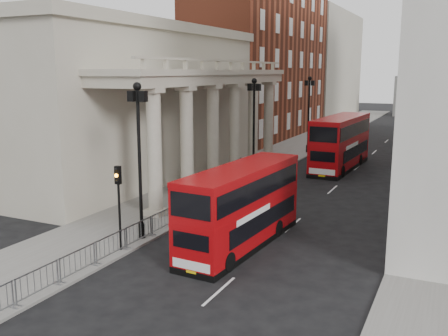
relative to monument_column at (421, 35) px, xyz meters
The scene contains 18 objects.
ground 93.57m from the monument_column, 93.73° to the right, with size 260.00×260.00×0.00m, color black.
sidewalk_west 64.64m from the monument_column, 98.26° to the right, with size 6.00×140.00×0.12m, color slate.
sidewalk_east 64.45m from the monument_column, 83.10° to the right, with size 3.00×140.00×0.12m, color slate.
kerb 64.29m from the monument_column, 95.57° to the right, with size 0.20×140.00×0.14m, color slate.
portico_building 76.47m from the monument_column, 102.57° to the right, with size 9.00×28.00×12.00m, color #A6A08B.
brick_building 47.26m from the monument_column, 110.56° to the right, with size 9.00×32.00×22.00m, color brown.
west_building_far 21.26m from the monument_column, 143.97° to the right, with size 9.00×30.00×20.00m, color #A6A08B.
monument_column is the anchor object (origin of this frame).
lamp_post_south 88.94m from the monument_column, 94.29° to the right, with size 1.05×0.44×8.32m.
lamp_post_mid 73.14m from the monument_column, 95.24° to the right, with size 1.05×0.44×8.32m.
lamp_post_north 57.46m from the monument_column, 96.72° to the right, with size 1.05×0.44×8.32m.
traffic_light 91.17m from the monument_column, 94.13° to the right, with size 0.28×0.33×4.30m.
crowd_barriers 91.29m from the monument_column, 94.05° to the right, with size 0.50×18.75×1.10m.
bus_near 87.63m from the monument_column, 90.90° to the right, with size 2.99×9.88×4.21m.
bus_far 64.71m from the monument_column, 91.26° to the right, with size 3.25×11.40×4.87m.
pedestrian_a 79.50m from the monument_column, 97.29° to the right, with size 0.56×0.37×1.53m, color black.
pedestrian_b 77.97m from the monument_column, 98.06° to the right, with size 0.92×0.72×1.89m, color black.
pedestrian_c 72.96m from the monument_column, 96.62° to the right, with size 0.79×0.51×1.61m, color black.
Camera 1 is at (14.49, -17.40, 8.99)m, focal length 40.00 mm.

